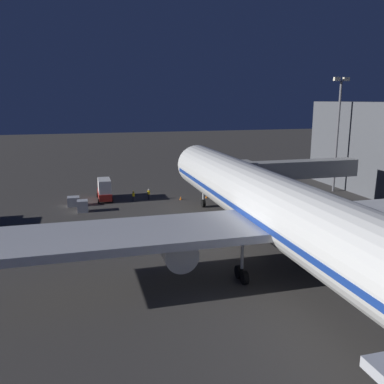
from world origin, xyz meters
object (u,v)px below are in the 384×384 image
(jet_bridge, at_px, (284,170))
(apron_floodlight_mast, at_px, (338,127))
(traffic_cone_nose_port, at_px, (206,196))
(baggage_container_far_row, at_px, (83,206))
(ground_crew_under_port_wing, at_px, (133,196))
(ops_van, at_px, (104,189))
(traffic_cone_nose_starboard, at_px, (181,198))
(ground_crew_by_tug, at_px, (149,194))
(airliner_at_gate, at_px, (281,212))
(baggage_container_near_belt, at_px, (73,201))

(jet_bridge, relative_size, apron_floodlight_mast, 1.02)
(apron_floodlight_mast, xyz_separation_m, traffic_cone_nose_port, (23.30, -0.93, -10.98))
(baggage_container_far_row, distance_m, ground_crew_under_port_wing, 9.07)
(ops_van, relative_size, traffic_cone_nose_starboard, 10.86)
(ground_crew_by_tug, height_order, traffic_cone_nose_port, ground_crew_by_tug)
(airliner_at_gate, bearing_deg, ops_van, -67.03)
(airliner_at_gate, distance_m, ops_van, 36.44)
(ground_crew_under_port_wing, bearing_deg, ops_van, -25.54)
(airliner_at_gate, bearing_deg, ground_crew_under_port_wing, -72.71)
(baggage_container_near_belt, distance_m, baggage_container_far_row, 4.07)
(baggage_container_near_belt, xyz_separation_m, ground_crew_by_tug, (-11.79, -0.97, 0.27))
(jet_bridge, height_order, baggage_container_far_row, jet_bridge)
(traffic_cone_nose_starboard, bearing_deg, ground_crew_under_port_wing, -7.37)
(jet_bridge, bearing_deg, apron_floodlight_mast, -148.18)
(baggage_container_near_belt, relative_size, traffic_cone_nose_port, 3.27)
(airliner_at_gate, height_order, ground_crew_under_port_wing, airliner_at_gate)
(airliner_at_gate, height_order, baggage_container_near_belt, airliner_at_gate)
(jet_bridge, bearing_deg, ground_crew_under_port_wing, -28.14)
(apron_floodlight_mast, relative_size, ground_crew_under_port_wing, 11.69)
(ops_van, xyz_separation_m, traffic_cone_nose_starboard, (-11.93, 3.08, -1.52))
(airliner_at_gate, distance_m, traffic_cone_nose_port, 30.85)
(baggage_container_far_row, xyz_separation_m, ground_crew_under_port_wing, (-7.95, -4.38, 0.08))
(jet_bridge, relative_size, ground_crew_by_tug, 11.22)
(traffic_cone_nose_port, height_order, traffic_cone_nose_starboard, same)
(ops_van, bearing_deg, airliner_at_gate, 112.97)
(airliner_at_gate, distance_m, baggage_container_near_belt, 36.46)
(ops_van, relative_size, ground_crew_by_tug, 3.36)
(ops_van, bearing_deg, baggage_container_near_belt, 28.55)
(traffic_cone_nose_port, bearing_deg, apron_floodlight_mast, 177.72)
(baggage_container_far_row, distance_m, ground_crew_by_tug, 11.54)
(airliner_at_gate, distance_m, apron_floodlight_mast, 39.24)
(airliner_at_gate, distance_m, ground_crew_by_tug, 32.85)
(airliner_at_gate, distance_m, baggage_container_far_row, 32.53)
(baggage_container_near_belt, bearing_deg, traffic_cone_nose_starboard, 178.50)
(jet_bridge, bearing_deg, airliner_at_gate, 61.83)
(airliner_at_gate, bearing_deg, jet_bridge, -118.17)
(ground_crew_under_port_wing, height_order, ground_crew_by_tug, ground_crew_by_tug)
(apron_floodlight_mast, height_order, ground_crew_by_tug, apron_floodlight_mast)
(ops_van, relative_size, baggage_container_far_row, 3.53)
(baggage_container_far_row, bearing_deg, ops_van, -118.61)
(apron_floodlight_mast, xyz_separation_m, ops_van, (39.63, -4.01, -9.47))
(airliner_at_gate, xyz_separation_m, traffic_cone_nose_starboard, (2.20, -30.26, -5.58))
(ops_van, bearing_deg, traffic_cone_nose_port, 169.32)
(baggage_container_near_belt, distance_m, ground_crew_by_tug, 11.83)
(baggage_container_near_belt, xyz_separation_m, baggage_container_far_row, (-1.31, 3.85, 0.14))
(apron_floodlight_mast, distance_m, traffic_cone_nose_port, 25.78)
(ground_crew_by_tug, bearing_deg, jet_bridge, 147.60)
(apron_floodlight_mast, bearing_deg, ground_crew_by_tug, -4.10)
(baggage_container_near_belt, height_order, ground_crew_under_port_wing, ground_crew_under_port_wing)
(baggage_container_far_row, bearing_deg, jet_bridge, 166.93)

